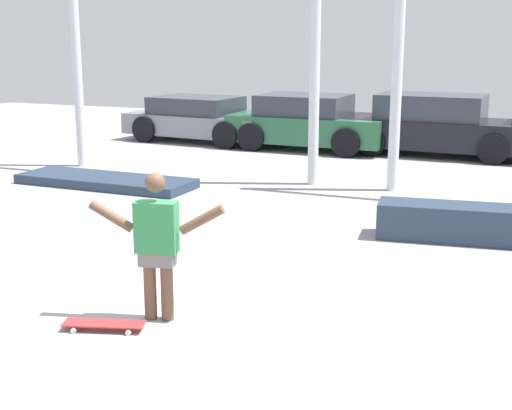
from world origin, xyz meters
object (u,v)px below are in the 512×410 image
at_px(skateboarder, 157,241).
at_px(parked_car_black, 435,126).
at_px(parked_car_grey, 200,119).
at_px(parked_car_green, 308,122).
at_px(manual_pad, 106,181).
at_px(skateboard, 104,324).
at_px(grind_box, 457,223).

height_order(skateboarder, parked_car_black, skateboarder).
height_order(parked_car_grey, parked_car_green, parked_car_green).
relative_size(parked_car_grey, parked_car_black, 0.93).
xyz_separation_m(manual_pad, parked_car_black, (5.35, 6.06, 0.61)).
distance_m(parked_car_grey, parked_car_black, 6.28).
xyz_separation_m(skateboard, parked_car_black, (1.49, 11.95, 0.64)).
distance_m(skateboarder, manual_pad, 6.93).
bearing_deg(parked_car_green, skateboarder, -78.23).
height_order(skateboarder, grind_box, skateboarder).
xyz_separation_m(grind_box, parked_car_green, (-4.50, 7.17, 0.41)).
relative_size(grind_box, parked_car_black, 0.48).
distance_m(manual_pad, parked_car_black, 8.11).
bearing_deg(skateboarder, parked_car_green, 87.12).
bearing_deg(grind_box, parked_car_grey, 136.07).
distance_m(manual_pad, parked_car_green, 6.26).
bearing_deg(parked_car_green, skateboard, -80.38).
distance_m(parked_car_green, parked_car_black, 3.14).
bearing_deg(parked_car_green, parked_car_grey, 178.10).
bearing_deg(parked_car_black, skateboard, -94.67).
xyz_separation_m(skateboarder, parked_car_green, (-2.01, 11.26, -0.17)).
xyz_separation_m(skateboard, parked_car_grey, (-4.79, 11.91, 0.54)).
relative_size(manual_pad, parked_car_black, 0.77).
bearing_deg(parked_car_grey, parked_car_green, 2.33).
height_order(skateboarder, manual_pad, skateboarder).
distance_m(skateboard, parked_car_green, 11.85).
bearing_deg(skateboard, grind_box, 41.14).
bearing_deg(skateboarder, grind_box, 45.70).
height_order(grind_box, parked_car_grey, parked_car_grey).
xyz_separation_m(skateboarder, manual_pad, (-4.24, 5.44, -0.75)).
distance_m(manual_pad, parked_car_grey, 6.11).
bearing_deg(skateboard, parked_car_grey, 95.19).
relative_size(skateboarder, parked_car_grey, 0.36).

